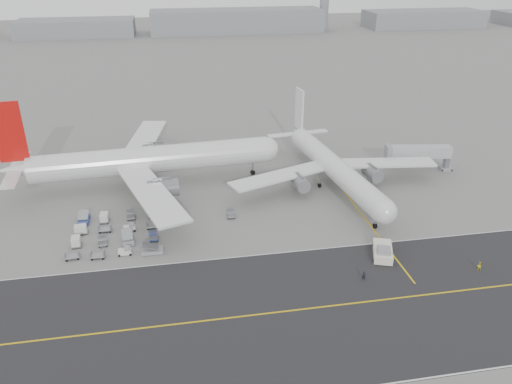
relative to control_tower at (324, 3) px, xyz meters
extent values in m
plane|color=gray|center=(-100.00, -265.00, -16.25)|extent=(700.00, 700.00, 0.00)
cube|color=#272629|center=(-95.00, -283.00, -16.24)|extent=(220.00, 32.00, 0.02)
cube|color=gold|center=(-95.00, -283.00, -16.22)|extent=(220.00, 0.30, 0.01)
cube|color=silver|center=(-95.00, -267.20, -16.22)|extent=(220.00, 0.25, 0.01)
cube|color=gold|center=(-70.00, -260.00, -16.23)|extent=(0.30, 40.00, 0.01)
cylinder|color=gray|center=(0.00, 0.00, -2.25)|extent=(6.00, 6.00, 28.00)
cylinder|color=silver|center=(-111.75, -233.88, -10.04)|extent=(53.12, 9.51, 6.06)
sphere|color=silver|center=(-85.38, -232.14, -10.04)|extent=(5.94, 5.94, 5.94)
cone|color=silver|center=(-139.40, -235.70, -9.59)|extent=(10.65, 6.12, 5.45)
cube|color=red|center=(-140.04, -235.74, -1.22)|extent=(5.82, 0.88, 12.89)
cube|color=silver|center=(-140.01, -241.06, -9.44)|extent=(3.53, 9.84, 0.25)
cube|color=silver|center=(-140.71, -230.45, -9.44)|extent=(3.53, 9.84, 0.25)
cube|color=silver|center=(-111.98, -249.88, -10.80)|extent=(14.98, 29.58, 0.45)
cube|color=silver|center=(-114.08, -218.05, -10.80)|extent=(11.49, 29.68, 0.45)
cylinder|color=slate|center=(-109.74, -244.72, -12.32)|extent=(6.68, 4.17, 3.76)
cylinder|color=slate|center=(-111.18, -222.86, -12.32)|extent=(6.68, 4.17, 3.76)
cylinder|color=black|center=(-88.60, -232.35, -15.68)|extent=(1.17, 0.57, 1.14)
cylinder|color=black|center=(-113.44, -237.63, -15.68)|extent=(1.17, 0.57, 1.14)
cylinder|color=black|center=(-113.91, -230.38, -15.68)|extent=(1.17, 0.57, 1.14)
cylinder|color=gray|center=(-88.60, -232.35, -14.09)|extent=(0.36, 0.36, 3.18)
cylinder|color=silver|center=(-71.76, -243.37, -11.27)|extent=(9.88, 42.73, 4.87)
sphere|color=silver|center=(-69.23, -264.45, -11.27)|extent=(4.77, 4.77, 4.77)
cone|color=silver|center=(-74.41, -221.27, -10.90)|extent=(5.33, 8.75, 4.38)
cube|color=silver|center=(-74.47, -220.75, -4.17)|extent=(1.05, 4.69, 10.35)
cube|color=silver|center=(-78.74, -221.00, -10.78)|extent=(7.99, 3.24, 0.25)
cube|color=silver|center=(-70.26, -219.99, -10.78)|extent=(7.99, 3.24, 0.25)
cube|color=silver|center=(-84.61, -243.87, -11.87)|extent=(23.62, 13.13, 0.45)
cube|color=silver|center=(-59.16, -240.82, -11.87)|extent=(23.76, 8.04, 0.45)
cylinder|color=slate|center=(-80.38, -245.45, -13.09)|extent=(3.61, 5.50, 3.02)
cylinder|color=slate|center=(-62.90, -243.35, -13.09)|extent=(3.61, 5.50, 3.02)
cylinder|color=black|center=(-69.54, -261.88, -15.73)|extent=(0.62, 1.11, 1.05)
cylinder|color=black|center=(-74.84, -242.18, -15.73)|extent=(0.62, 1.11, 1.05)
cylinder|color=black|center=(-69.05, -241.48, -15.73)|extent=(0.62, 1.11, 1.05)
cylinder|color=gray|center=(-69.54, -261.88, -14.45)|extent=(0.36, 0.36, 2.55)
cube|color=white|center=(-72.01, -271.29, -15.36)|extent=(5.22, 7.24, 1.48)
cube|color=gray|center=(-72.51, -272.68, -14.25)|extent=(2.91, 2.78, 0.95)
cylinder|color=gray|center=(-70.63, -267.52, -15.73)|extent=(1.10, 2.64, 0.17)
cylinder|color=black|center=(-74.16, -273.20, -15.78)|extent=(0.72, 1.04, 0.95)
cylinder|color=black|center=(-71.58, -274.14, -15.78)|extent=(0.72, 1.04, 0.95)
cylinder|color=black|center=(-72.43, -268.44, -15.78)|extent=(0.72, 1.04, 0.95)
cylinder|color=black|center=(-69.85, -269.38, -15.78)|extent=(0.72, 1.04, 0.95)
cylinder|color=gray|center=(-41.31, -237.66, -14.20)|extent=(1.65, 1.65, 4.11)
cube|color=gray|center=(-41.31, -237.66, -15.89)|extent=(3.07, 3.07, 0.72)
cube|color=#B5B5BA|center=(-48.42, -236.49, -11.52)|extent=(15.69, 5.36, 2.67)
cube|color=gray|center=(-55.72, -235.28, -11.52)|extent=(1.75, 3.45, 3.09)
cylinder|color=black|center=(-40.01, -236.73, -15.95)|extent=(0.40, 0.66, 0.62)
imported|color=black|center=(-77.88, -277.53, -15.43)|extent=(0.66, 0.49, 1.65)
imported|color=yellow|center=(-57.69, -278.21, -15.45)|extent=(0.83, 0.67, 1.61)
camera|label=1|loc=(-107.11, -340.64, 32.73)|focal=35.00mm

